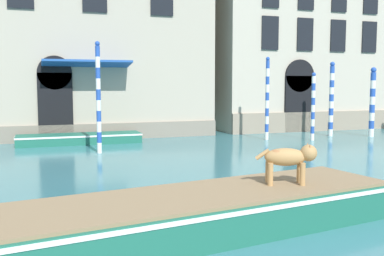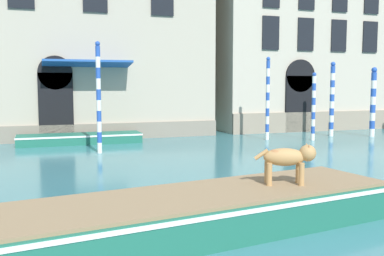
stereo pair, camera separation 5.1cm
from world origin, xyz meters
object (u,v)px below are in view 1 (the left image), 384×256
at_px(boat_foreground, 196,212).
at_px(boat_moored_near_palazzo, 80,138).
at_px(dog_on_deck, 290,158).
at_px(mooring_pole_0, 267,98).
at_px(mooring_pole_2, 372,102).
at_px(mooring_pole_3, 331,99).
at_px(mooring_pole_1, 98,97).
at_px(mooring_pole_4, 313,106).

bearing_deg(boat_foreground, boat_moored_near_palazzo, 85.29).
height_order(dog_on_deck, boat_moored_near_palazzo, dog_on_deck).
xyz_separation_m(boat_moored_near_palazzo, mooring_pole_0, (8.91, -1.52, 1.81)).
relative_size(boat_foreground, mooring_pole_2, 2.40).
height_order(dog_on_deck, mooring_pole_3, mooring_pole_3).
xyz_separation_m(mooring_pole_0, mooring_pole_2, (5.83, -0.64, -0.22)).
height_order(boat_foreground, mooring_pole_3, mooring_pole_3).
distance_m(dog_on_deck, mooring_pole_3, 15.66).
bearing_deg(mooring_pole_0, mooring_pole_1, -168.87).
bearing_deg(mooring_pole_4, mooring_pole_0, 153.16).
distance_m(boat_foreground, mooring_pole_4, 14.89).
xyz_separation_m(mooring_pole_2, mooring_pole_3, (-1.86, 0.93, 0.14)).
xyz_separation_m(dog_on_deck, mooring_pole_1, (-2.49, 10.16, 0.95)).
bearing_deg(boat_foreground, mooring_pole_1, 83.80).
height_order(dog_on_deck, mooring_pole_4, mooring_pole_4).
distance_m(boat_foreground, mooring_pole_0, 14.50).
height_order(mooring_pole_2, mooring_pole_4, mooring_pole_2).
xyz_separation_m(mooring_pole_2, mooring_pole_4, (-3.86, -0.35, -0.16)).
xyz_separation_m(boat_foreground, mooring_pole_2, (13.85, 11.32, 1.44)).
bearing_deg(mooring_pole_1, mooring_pole_2, 4.07).
relative_size(dog_on_deck, mooring_pole_3, 0.31).
distance_m(dog_on_deck, mooring_pole_2, 16.24).
distance_m(boat_foreground, mooring_pole_2, 17.94).
height_order(boat_foreground, mooring_pole_4, mooring_pole_4).
bearing_deg(mooring_pole_4, boat_foreground, -132.32).
bearing_deg(mooring_pole_3, mooring_pole_0, -175.93).
bearing_deg(mooring_pole_3, mooring_pole_4, -147.34).
relative_size(boat_foreground, mooring_pole_0, 2.13).
distance_m(mooring_pole_1, mooring_pole_4, 10.44).
relative_size(dog_on_deck, mooring_pole_2, 0.34).
distance_m(mooring_pole_2, mooring_pole_4, 3.88).
xyz_separation_m(mooring_pole_1, mooring_pole_3, (12.40, 1.94, -0.25)).
distance_m(dog_on_deck, mooring_pole_0, 13.25).
xyz_separation_m(boat_foreground, boat_moored_near_palazzo, (-0.90, 13.49, -0.15)).
bearing_deg(boat_foreground, dog_on_deck, -4.54).
bearing_deg(boat_moored_near_palazzo, mooring_pole_0, -9.66).
distance_m(boat_foreground, boat_moored_near_palazzo, 13.52).
xyz_separation_m(boat_foreground, mooring_pole_4, (9.99, 10.97, 1.28)).
distance_m(mooring_pole_2, mooring_pole_3, 2.08).
bearing_deg(mooring_pole_1, mooring_pole_3, 8.89).
bearing_deg(mooring_pole_2, mooring_pole_3, 153.54).
xyz_separation_m(mooring_pole_3, mooring_pole_4, (-2.00, -1.28, -0.30)).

